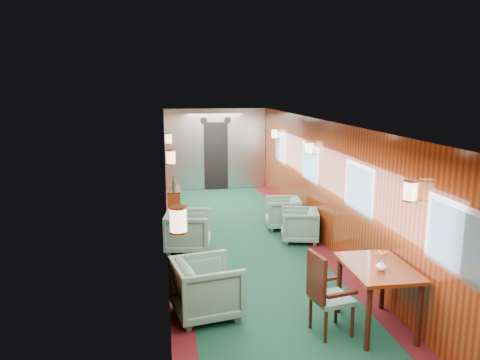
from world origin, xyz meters
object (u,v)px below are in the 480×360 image
(side_chair, at_px, (325,291))
(armchair_right_near, at_px, (299,225))
(armchair_left_near, at_px, (207,288))
(armchair_right_far, at_px, (283,213))
(armchair_left_far, at_px, (188,231))
(credenza, at_px, (174,206))
(dining_table, at_px, (378,276))

(side_chair, relative_size, armchair_right_near, 1.48)
(side_chair, xyz_separation_m, armchair_left_near, (-1.39, 0.72, -0.18))
(armchair_right_near, bearing_deg, armchair_right_far, -160.11)
(armchair_left_far, distance_m, armchair_right_far, 2.37)
(armchair_left_far, xyz_separation_m, armchair_right_far, (2.10, 1.11, -0.04))
(armchair_right_far, bearing_deg, armchair_right_near, 14.13)
(side_chair, bearing_deg, armchair_left_far, 103.51)
(armchair_right_near, bearing_deg, credenza, -109.96)
(credenza, relative_size, armchair_left_far, 1.33)
(dining_table, relative_size, armchair_right_near, 1.57)
(side_chair, bearing_deg, dining_table, -7.65)
(dining_table, bearing_deg, armchair_left_near, 162.91)
(armchair_left_near, relative_size, armchair_right_near, 1.20)
(credenza, distance_m, armchair_left_near, 4.37)
(side_chair, relative_size, credenza, 0.96)
(dining_table, height_order, armchair_right_far, dining_table)
(credenza, height_order, armchair_left_near, credenza)
(dining_table, xyz_separation_m, armchair_right_far, (-0.09, 4.36, -0.37))
(side_chair, height_order, armchair_right_far, side_chair)
(armchair_right_near, relative_size, armchair_right_far, 0.98)
(armchair_left_far, bearing_deg, armchair_right_near, -76.42)
(armchair_right_far, bearing_deg, side_chair, -0.40)
(dining_table, bearing_deg, armchair_right_near, 90.72)
(credenza, bearing_deg, dining_table, -64.36)
(armchair_right_near, bearing_deg, side_chair, 1.65)
(credenza, relative_size, armchair_right_far, 1.50)
(side_chair, xyz_separation_m, armchair_left_far, (-1.50, 3.29, -0.20))
(armchair_left_far, height_order, armchair_right_near, armchair_left_far)
(dining_table, height_order, armchair_left_near, dining_table)
(armchair_right_near, bearing_deg, armchair_left_near, -23.95)
(side_chair, bearing_deg, armchair_right_far, 71.31)
(side_chair, height_order, credenza, credenza)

